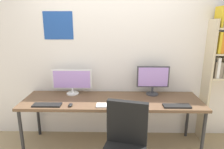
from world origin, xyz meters
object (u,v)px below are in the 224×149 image
Objects in this scene: desk at (112,103)px; keyboard_left at (47,105)px; keyboard_center at (112,105)px; keyboard_right at (177,106)px; computer_mouse at (70,105)px; monitor_right at (153,79)px; monitor_left at (72,81)px.

keyboard_left is (-0.84, -0.23, 0.06)m from desk.
keyboard_center is 0.84m from keyboard_right.
keyboard_center and keyboard_right have the same top height.
keyboard_left is 0.31m from computer_mouse.
monitor_right is 1.24m from computer_mouse.
desk is 0.70m from monitor_right.
keyboard_center is at bearing 1.06° from computer_mouse.
monitor_right is (0.60, 0.21, 0.29)m from desk.
keyboard_left is (-1.44, -0.44, -0.23)m from monitor_right.
keyboard_right is (0.84, 0.00, 0.00)m from keyboard_center.
computer_mouse is at bearing -158.23° from monitor_right.
keyboard_right reaches higher than desk.
monitor_right reaches higher than computer_mouse.
monitor_left is at bearing 180.00° from monitor_right.
keyboard_center is at bearing -36.40° from monitor_left.
computer_mouse is at bearing -1.83° from keyboard_left.
monitor_left is 0.77m from keyboard_center.
keyboard_right is (0.24, -0.44, -0.23)m from monitor_right.
keyboard_left is 1.06× the size of keyboard_right.
keyboard_left is 0.94× the size of keyboard_center.
monitor_left is at bearing 143.60° from keyboard_center.
desk is 6.35× the size of keyboard_center.
keyboard_left is 3.82× the size of computer_mouse.
monitor_right is at bearing 118.49° from keyboard_right.
computer_mouse is at bearing -81.48° from monitor_left.
monitor_left is at bearing 98.52° from computer_mouse.
computer_mouse reaches higher than keyboard_right.
monitor_right is 1.52m from keyboard_left.
desk is at bearing 15.31° from keyboard_left.
monitor_right reaches higher than desk.
desk is 7.19× the size of keyboard_right.
monitor_right is 0.55m from keyboard_right.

